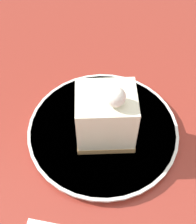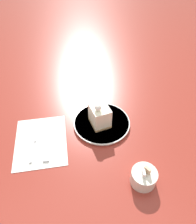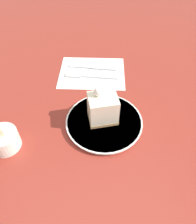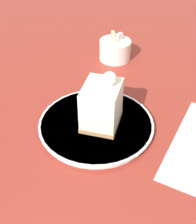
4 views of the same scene
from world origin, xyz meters
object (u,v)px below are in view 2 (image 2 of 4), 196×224
plate (102,123)px  knife (34,138)px  fork (47,143)px  sugar_bowl (144,177)px  cake_slice (100,115)px

plate → knife: bearing=-6.5°
plate → fork: (0.21, 0.01, -0.00)m
sugar_bowl → cake_slice: bearing=-83.0°
cake_slice → fork: (0.20, 0.01, -0.05)m
cake_slice → sugar_bowl: size_ratio=1.35×
knife → sugar_bowl: 0.40m
cake_slice → plate: bearing=-163.5°
plate → knife: 0.25m
knife → sugar_bowl: sugar_bowl is taller
cake_slice → sugar_bowl: 0.26m
plate → cake_slice: cake_slice is taller
plate → knife: size_ratio=1.27×
plate → cake_slice: bearing=16.0°
plate → sugar_bowl: sugar_bowl is taller
plate → sugar_bowl: (-0.02, 0.26, 0.02)m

